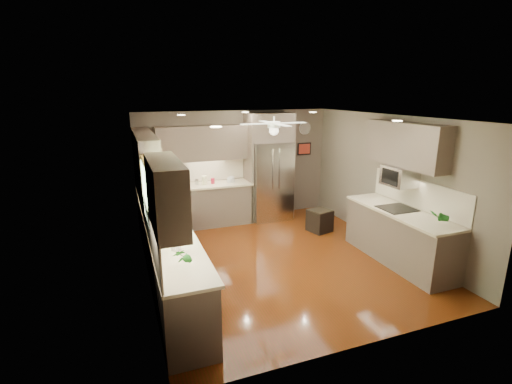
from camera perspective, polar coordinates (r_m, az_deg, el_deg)
floor at (r=6.78m, az=3.53°, el=-10.22°), size 5.00×5.00×0.00m
ceiling at (r=6.14m, az=3.92°, el=11.38°), size 5.00×5.00×0.00m
wall_back at (r=8.62m, az=-3.09°, el=4.10°), size 4.50×0.00×4.50m
wall_front at (r=4.31m, az=17.54°, el=-8.12°), size 4.50×0.00×4.50m
wall_left at (r=5.82m, az=-16.95°, el=-1.98°), size 0.00×5.00×5.00m
wall_right at (r=7.52m, az=19.56°, el=1.60°), size 0.00×5.00×5.00m
canister_b at (r=8.17m, az=-9.09°, el=1.59°), size 0.09×0.09×0.12m
canister_c at (r=8.17m, az=-7.92°, el=1.78°), size 0.15×0.15×0.20m
canister_d at (r=8.23m, az=-6.67°, el=1.71°), size 0.10×0.10×0.13m
soap_bottle at (r=5.98m, az=-15.22°, el=-3.61°), size 0.09×0.09×0.18m
potted_plant_left at (r=4.36m, az=-11.35°, el=-9.69°), size 0.18×0.15×0.30m
potted_plant_right at (r=6.25m, az=26.33°, el=-3.35°), size 0.20×0.18×0.29m
bowl at (r=8.33m, az=-3.87°, el=1.70°), size 0.30×0.30×0.06m
left_run at (r=6.24m, az=-13.78°, el=-8.07°), size 0.65×4.70×1.45m
back_run at (r=8.35m, az=-7.16°, el=-1.79°), size 1.85×0.65×1.45m
uppers at (r=6.62m, az=-4.63°, el=6.16°), size 4.50×4.70×0.95m
window at (r=5.26m, az=-16.49°, el=-0.35°), size 0.05×1.12×0.92m
sink at (r=5.49m, az=-12.97°, el=-6.55°), size 0.50×0.70×0.32m
refrigerator at (r=8.55m, az=2.09°, el=3.60°), size 1.06×0.75×2.45m
right_run at (r=6.96m, az=21.15°, el=-6.22°), size 0.70×2.20×1.45m
microwave at (r=6.93m, az=21.18°, el=2.29°), size 0.43×0.55×0.34m
ceiling_fan at (r=6.42m, az=2.77°, el=10.06°), size 1.18×1.18×0.32m
recessed_lights at (r=6.49m, az=2.11°, el=11.55°), size 2.84×3.14×0.01m
wall_clock at (r=9.16m, az=7.52°, el=9.71°), size 0.30×0.03×0.30m
framed_print at (r=9.22m, az=7.43°, el=6.61°), size 0.36×0.03×0.30m
stool at (r=8.07m, az=9.76°, el=-4.32°), size 0.52×0.52×0.49m
paper_towel at (r=4.87m, az=-12.35°, el=-7.15°), size 0.13×0.13×0.32m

